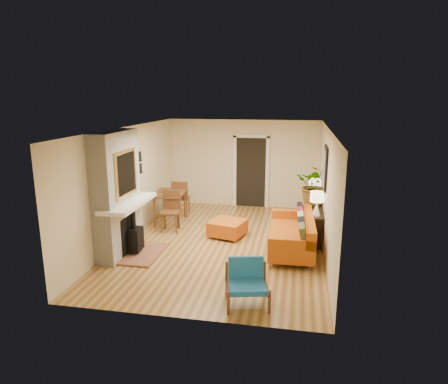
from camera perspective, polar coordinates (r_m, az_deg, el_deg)
The scene contains 10 objects.
room_shell at distance 11.34m, azimuth 5.31°, elevation 3.17°, with size 6.50×6.50×6.50m.
fireplace at distance 8.56m, azimuth -14.82°, elevation -0.69°, with size 1.09×1.68×2.60m.
sofa at distance 8.83m, azimuth 10.13°, elevation -5.89°, with size 0.99×2.18×0.85m.
ottoman at distance 9.56m, azimuth 0.50°, elevation -5.08°, with size 0.94×0.94×0.39m.
blue_chair at distance 6.64m, azimuth 3.26°, elevation -12.40°, with size 0.81×0.80×0.71m.
dining_table at distance 10.58m, azimuth -7.31°, elevation -0.91°, with size 0.89×1.88×1.00m.
console_table at distance 9.70m, azimuth 12.83°, elevation -2.97°, with size 0.34×1.85×0.72m.
lamp_near at distance 8.90m, azimuth 13.13°, elevation -1.23°, with size 0.30×0.30×0.54m.
lamp_far at distance 10.22m, azimuth 12.86°, elevation 0.70°, with size 0.30×0.30×0.54m.
houseplant at distance 9.77m, azimuth 12.92°, elevation 1.00°, with size 0.88×0.76×0.98m, color #1E5919.
Camera 1 is at (1.64, -8.47, 3.30)m, focal length 32.00 mm.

